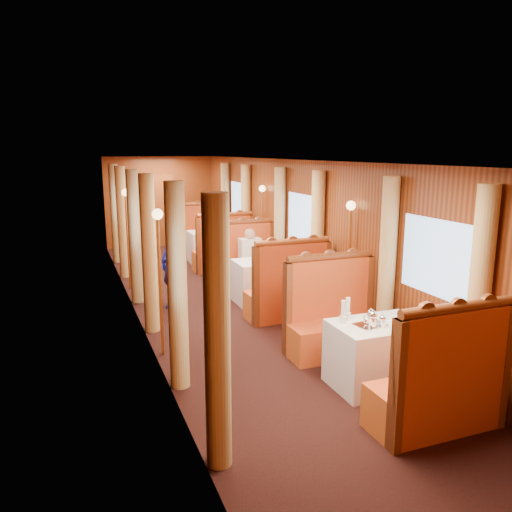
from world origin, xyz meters
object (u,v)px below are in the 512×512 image
fruit_plate (409,321)px  banquette_mid_aft (245,266)px  table_near (377,354)px  banquette_near_aft (334,322)px  teapot_right (382,323)px  table_mid (264,281)px  steward (174,263)px  banquette_mid_fwd (288,293)px  banquette_far_fwd (223,252)px  rose_vase_mid (264,251)px  teapot_left (372,321)px  banquette_near_fwd (439,389)px  tea_tray (370,325)px  rose_vase_far (209,224)px  teapot_back (371,318)px  banquette_far_aft (200,238)px  passenger (250,253)px  table_far (211,246)px

fruit_plate → banquette_mid_aft: bearing=94.1°
table_near → banquette_near_aft: bearing=90.0°
table_near → teapot_right: (-0.05, -0.12, 0.43)m
table_mid → steward: steward is taller
banquette_mid_fwd → teapot_right: (-0.05, -2.61, 0.38)m
banquette_far_fwd → rose_vase_mid: 2.54m
teapot_left → steward: size_ratio=0.11×
banquette_near_fwd → tea_tray: bearing=98.0°
table_mid → banquette_mid_fwd: banquette_mid_fwd is taller
banquette_near_fwd → rose_vase_far: size_ratio=3.72×
table_near → steward: bearing=113.7°
banquette_far_fwd → teapot_back: banquette_far_fwd is taller
banquette_near_aft → banquette_mid_fwd: (0.00, 1.47, 0.00)m
teapot_left → teapot_back: bearing=71.7°
banquette_mid_fwd → teapot_left: bearing=-93.5°
banquette_mid_aft → rose_vase_mid: banquette_mid_aft is taller
banquette_far_aft → rose_vase_far: size_ratio=3.72×
table_near → banquette_near_fwd: size_ratio=0.78×
rose_vase_mid → banquette_near_fwd: bearing=-89.9°
passenger → tea_tray: bearing=-91.9°
tea_tray → banquette_near_aft: bearing=82.4°
banquette_mid_fwd → banquette_far_fwd: 3.50m
banquette_far_aft → passenger: bearing=-90.0°
banquette_near_aft → teapot_left: size_ratio=7.28×
banquette_mid_aft → teapot_back: (-0.10, -4.49, 0.39)m
table_mid → banquette_mid_fwd: 1.02m
banquette_far_aft → banquette_mid_fwd: bearing=-90.0°
teapot_back → rose_vase_mid: 3.48m
tea_tray → teapot_left: size_ratio=1.85×
rose_vase_far → passenger: bearing=-89.4°
tea_tray → fruit_plate: (0.47, -0.06, 0.01)m
rose_vase_far → banquette_mid_fwd: bearing=-89.6°
banquette_mid_aft → steward: 1.87m
teapot_back → banquette_near_fwd: bearing=-66.2°
table_near → steward: size_ratio=0.65×
passenger → rose_vase_far: bearing=90.6°
banquette_near_fwd → teapot_right: banquette_near_fwd is taller
rose_vase_far → passenger: passenger is taller
table_near → fruit_plate: fruit_plate is taller
banquette_far_fwd → teapot_right: bearing=-90.4°
banquette_near_aft → steward: 3.07m
table_near → banquette_far_aft: 8.01m
banquette_near_aft → tea_tray: banquette_near_aft is taller
table_mid → fruit_plate: (0.33, -3.59, 0.39)m
banquette_near_aft → teapot_left: banquette_near_aft is taller
banquette_far_fwd → banquette_far_aft: size_ratio=1.00×
banquette_mid_aft → tea_tray: 4.56m
banquette_far_fwd → rose_vase_far: 1.17m
banquette_mid_fwd → passenger: bearing=90.0°
steward → table_far: bearing=131.5°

